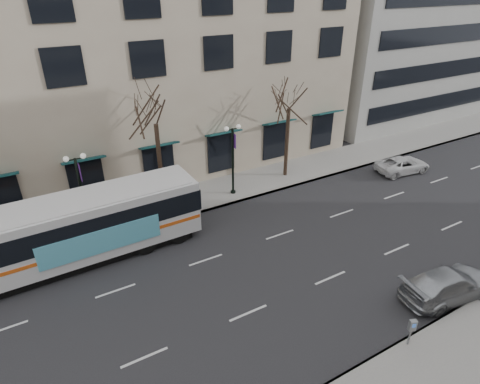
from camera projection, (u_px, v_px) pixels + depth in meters
ground at (225, 284)px, 20.50m from camera, size 160.00×160.00×0.00m
sidewalk_far at (228, 189)px, 29.53m from camera, size 80.00×4.00×0.15m
building_hotel at (67, 5)px, 29.98m from camera, size 40.00×20.00×24.00m
tree_far_mid at (154, 109)px, 23.95m from camera, size 3.60×3.60×8.55m
tree_far_right at (290, 95)px, 28.56m from camera, size 3.60×3.60×8.06m
lamp_post_left at (82, 191)px, 23.18m from camera, size 1.22×0.45×5.21m
lamp_post_right at (233, 157)px, 27.56m from camera, size 1.22×0.45×5.21m
city_bus at (74, 229)px, 21.33m from camera, size 13.83×3.28×3.73m
silver_car at (448, 284)px, 19.41m from camera, size 5.28×2.67×1.47m
white_pickup at (402, 165)px, 32.03m from camera, size 4.73×2.66×1.25m
pay_station at (412, 327)px, 16.52m from camera, size 0.34×0.28×1.34m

